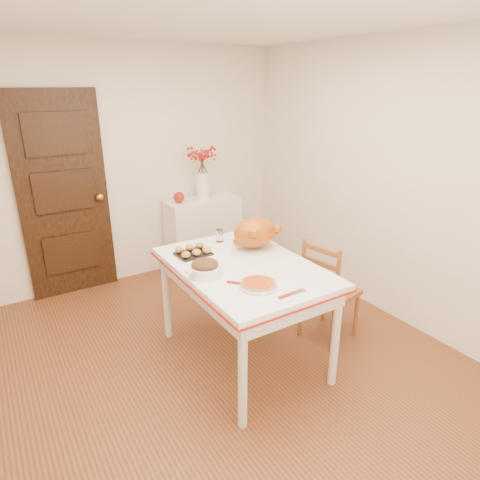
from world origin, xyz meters
TOP-DOWN VIEW (x-y plane):
  - floor at (0.00, 0.00)m, footprint 3.50×4.00m
  - ceiling at (0.00, 0.00)m, footprint 3.50×4.00m
  - wall_back at (0.00, 2.00)m, footprint 3.50×0.00m
  - wall_right at (1.75, 0.00)m, footprint 0.00×4.00m
  - door_back at (-0.70, 1.97)m, footprint 0.85×0.06m
  - sideboard at (0.74, 1.78)m, footprint 0.85×0.38m
  - kitchen_table at (0.18, 0.01)m, footprint 0.94×1.38m
  - chair_oak at (0.99, -0.10)m, footprint 0.47×0.47m
  - berry_vase at (0.76, 1.78)m, footprint 0.32×0.32m
  - apple at (0.46, 1.78)m, footprint 0.12×0.12m
  - turkey_platter at (0.42, 0.21)m, footprint 0.50×0.45m
  - pumpkin_pie at (0.07, -0.36)m, footprint 0.28×0.28m
  - stuffing_dish at (-0.15, -0.01)m, footprint 0.35×0.31m
  - rolls_tray at (-0.05, 0.38)m, footprint 0.27×0.22m
  - pie_server at (0.19, -0.55)m, footprint 0.22×0.07m
  - carving_knife at (0.01, -0.27)m, footprint 0.21×0.22m
  - drinking_glass at (0.27, 0.52)m, footprint 0.08×0.08m
  - shaker_pair at (0.52, 0.55)m, footprint 0.09×0.04m

SIDE VIEW (x-z plane):
  - floor at x=0.00m, z-range 0.00..0.00m
  - kitchen_table at x=0.18m, z-range 0.00..0.83m
  - sideboard at x=0.74m, z-range 0.00..0.85m
  - chair_oak at x=0.99m, z-range 0.00..0.91m
  - pie_server at x=0.19m, z-range 0.83..0.84m
  - carving_knife at x=0.01m, z-range 0.83..0.84m
  - pumpkin_pie at x=0.07m, z-range 0.83..0.88m
  - rolls_tray at x=-0.05m, z-range 0.83..0.90m
  - shaker_pair at x=0.52m, z-range 0.83..0.91m
  - drinking_glass at x=0.27m, z-range 0.83..0.93m
  - stuffing_dish at x=-0.15m, z-range 0.83..0.94m
  - apple at x=0.46m, z-range 0.85..0.97m
  - turkey_platter at x=0.42m, z-range 0.83..1.09m
  - door_back at x=-0.70m, z-range 0.00..2.06m
  - berry_vase at x=0.76m, z-range 0.85..1.47m
  - wall_back at x=0.00m, z-range 0.00..2.50m
  - wall_right at x=1.75m, z-range 0.00..2.50m
  - ceiling at x=0.00m, z-range 2.50..2.50m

